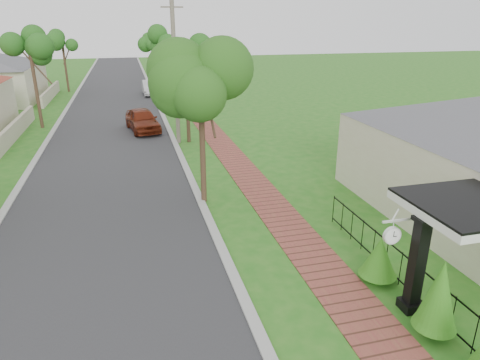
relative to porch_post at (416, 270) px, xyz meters
name	(u,v)px	position (x,y,z in m)	size (l,w,h in m)	color
ground	(222,314)	(-4.55, 1.00, -1.12)	(160.00, 160.00, 0.00)	#226718
road	(112,131)	(-7.55, 21.00, -1.12)	(7.00, 120.00, 0.02)	#28282B
kerb_right	(168,127)	(-3.90, 21.00, -1.12)	(0.30, 120.00, 0.10)	#9E9E99
kerb_left	(52,134)	(-11.20, 21.00, -1.12)	(0.30, 120.00, 0.10)	#9E9E99
sidewalk	(206,125)	(-1.30, 21.00, -1.12)	(1.50, 120.00, 0.03)	brown
porch_post	(416,270)	(0.00, 0.00, 0.00)	(0.48, 0.48, 2.52)	black
picket_fence	(401,268)	(0.35, 1.00, -0.59)	(0.03, 8.02, 1.00)	black
street_trees	(109,51)	(-7.42, 27.84, 3.42)	(10.70, 37.65, 5.89)	#382619
hedge_row	(432,302)	(-0.10, -0.81, -0.32)	(0.91, 4.80, 2.07)	#1A6915
parked_car_red	(142,120)	(-5.55, 20.37, -0.40)	(1.70, 4.22, 1.44)	maroon
parked_car_white	(151,88)	(-4.15, 34.86, -0.45)	(1.42, 4.08, 1.35)	silver
near_tree	(200,77)	(-3.75, 8.00, 3.71)	(2.36, 2.36, 6.05)	#382619
utility_pole	(175,74)	(-3.65, 17.00, 2.84)	(1.20, 0.24, 7.81)	#6F6457
station_clock	(392,234)	(-0.49, 0.40, 0.83)	(0.75, 0.13, 0.64)	white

